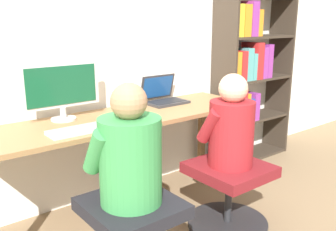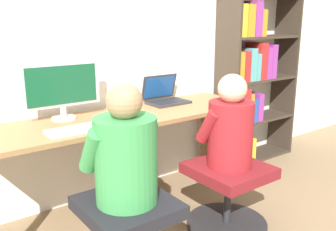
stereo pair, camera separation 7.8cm
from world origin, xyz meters
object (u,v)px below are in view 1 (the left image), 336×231
at_px(desktop_monitor, 62,89).
at_px(person_at_monitor, 130,154).
at_px(keyboard, 85,129).
at_px(bookshelf, 248,61).
at_px(office_chair_right, 229,192).
at_px(person_at_laptop, 231,127).
at_px(laptop, 164,97).

relative_size(desktop_monitor, person_at_monitor, 0.84).
distance_m(keyboard, bookshelf, 1.86).
xyz_separation_m(office_chair_right, person_at_laptop, (-0.00, 0.00, 0.45)).
xyz_separation_m(laptop, keyboard, (-0.83, -0.31, -0.03)).
bearing_deg(person_at_monitor, office_chair_right, 1.77).
distance_m(laptop, person_at_monitor, 1.14).
distance_m(desktop_monitor, keyboard, 0.37).
bearing_deg(desktop_monitor, person_at_laptop, -43.93).
bearing_deg(office_chair_right, bookshelf, 35.96).
relative_size(desktop_monitor, person_at_laptop, 0.88).
height_order(laptop, bookshelf, bookshelf).
bearing_deg(bookshelf, person_at_laptop, -144.19).
xyz_separation_m(desktop_monitor, person_at_laptop, (0.79, -0.76, -0.22)).
distance_m(keyboard, office_chair_right, 1.02).
xyz_separation_m(keyboard, bookshelf, (1.82, 0.30, 0.25)).
height_order(keyboard, person_at_monitor, person_at_monitor).
distance_m(laptop, person_at_laptop, 0.76).
xyz_separation_m(office_chair_right, person_at_monitor, (-0.78, -0.02, 0.46)).
height_order(desktop_monitor, bookshelf, bookshelf).
relative_size(laptop, keyboard, 0.71).
distance_m(desktop_monitor, person_at_laptop, 1.11).
xyz_separation_m(person_at_monitor, bookshelf, (1.81, 0.77, 0.28)).
bearing_deg(laptop, office_chair_right, -93.70).
bearing_deg(office_chair_right, keyboard, 150.34).
bearing_deg(desktop_monitor, keyboard, -90.05).
bearing_deg(person_at_monitor, person_at_laptop, 2.08).
bearing_deg(keyboard, person_at_monitor, -89.12).
bearing_deg(person_at_laptop, keyboard, 150.57).
height_order(desktop_monitor, laptop, desktop_monitor).
relative_size(desktop_monitor, laptop, 1.64).
distance_m(keyboard, person_at_laptop, 0.90).
height_order(laptop, person_at_monitor, person_at_monitor).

